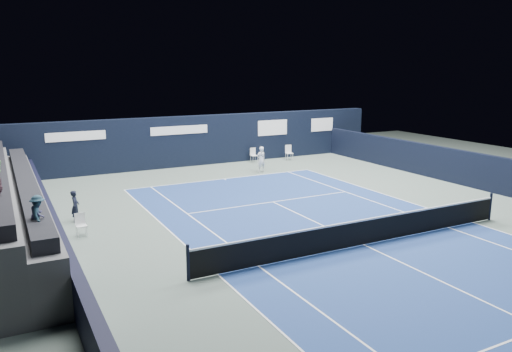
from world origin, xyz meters
The scene contains 12 objects.
ground centered at (0.00, 2.00, 0.00)m, with size 48.00×48.00×0.00m, color #4F5E55.
court_surface centered at (0.00, 0.00, 0.00)m, with size 10.97×23.77×0.01m, color navy.
enclosure_wall_right centered at (10.50, 6.00, 0.90)m, with size 0.30×22.00×1.80m, color black.
folding_chair_back_a centered at (3.84, 15.75, 0.52)m, with size 0.41×0.40×0.91m.
folding_chair_back_b centered at (6.26, 15.31, 0.56)m, with size 0.51×0.50×0.99m.
line_judge_chair centered at (-8.49, 5.57, 0.48)m, with size 0.39×0.38×0.84m.
line_judge centered at (-8.40, 7.44, 0.64)m, with size 0.46×0.30×1.27m, color black.
court_markings centered at (0.00, 0.00, 0.01)m, with size 11.03×23.83×0.00m.
tennis_net centered at (0.00, 0.00, 0.51)m, with size 12.90×0.10×1.10m.
back_sponsor_wall centered at (0.01, 16.50, 1.55)m, with size 26.00×0.63×3.10m.
side_barrier_left centered at (-9.50, 5.97, 0.60)m, with size 0.33×22.00×1.20m.
tennis_player centered at (2.73, 12.64, 0.76)m, with size 0.60×0.82×1.51m.
Camera 1 is at (-10.86, -12.73, 5.97)m, focal length 35.00 mm.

